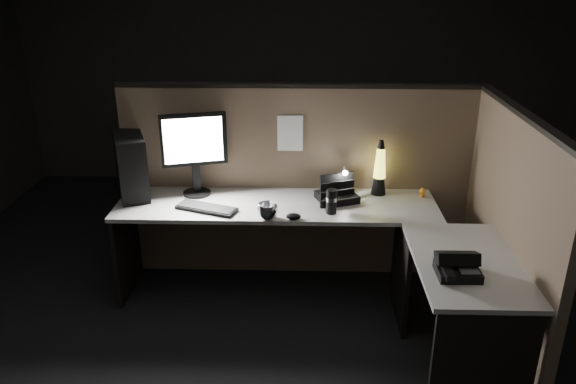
{
  "coord_description": "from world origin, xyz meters",
  "views": [
    {
      "loc": [
        0.04,
        -3.09,
        2.34
      ],
      "look_at": [
        -0.06,
        0.35,
        0.92
      ],
      "focal_mm": 35.0,
      "sensor_mm": 36.0,
      "label": 1
    }
  ],
  "objects_px": {
    "keyboard": "(207,208)",
    "desk_phone": "(457,266)",
    "pc_tower": "(131,165)",
    "monitor": "(194,146)",
    "lava_lamp": "(380,172)"
  },
  "relations": [
    {
      "from": "monitor",
      "to": "desk_phone",
      "type": "relative_size",
      "value": 2.49
    },
    {
      "from": "monitor",
      "to": "pc_tower",
      "type": "bearing_deg",
      "value": 168.8
    },
    {
      "from": "pc_tower",
      "to": "desk_phone",
      "type": "height_order",
      "value": "pc_tower"
    },
    {
      "from": "lava_lamp",
      "to": "pc_tower",
      "type": "bearing_deg",
      "value": -177.79
    },
    {
      "from": "monitor",
      "to": "desk_phone",
      "type": "xyz_separation_m",
      "value": [
        1.65,
        -1.13,
        -0.32
      ]
    },
    {
      "from": "keyboard",
      "to": "desk_phone",
      "type": "height_order",
      "value": "desk_phone"
    },
    {
      "from": "monitor",
      "to": "desk_phone",
      "type": "distance_m",
      "value": 2.02
    },
    {
      "from": "lava_lamp",
      "to": "desk_phone",
      "type": "bearing_deg",
      "value": -75.87
    },
    {
      "from": "desk_phone",
      "to": "keyboard",
      "type": "bearing_deg",
      "value": 150.93
    },
    {
      "from": "monitor",
      "to": "keyboard",
      "type": "height_order",
      "value": "monitor"
    },
    {
      "from": "keyboard",
      "to": "desk_phone",
      "type": "relative_size",
      "value": 1.75
    },
    {
      "from": "monitor",
      "to": "lava_lamp",
      "type": "height_order",
      "value": "monitor"
    },
    {
      "from": "pc_tower",
      "to": "keyboard",
      "type": "relative_size",
      "value": 1.07
    },
    {
      "from": "pc_tower",
      "to": "desk_phone",
      "type": "xyz_separation_m",
      "value": [
        2.11,
        -1.09,
        -0.18
      ]
    },
    {
      "from": "keyboard",
      "to": "desk_phone",
      "type": "xyz_separation_m",
      "value": [
        1.53,
        -0.83,
        0.04
      ]
    }
  ]
}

